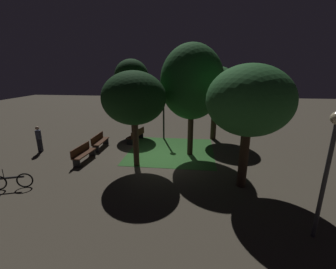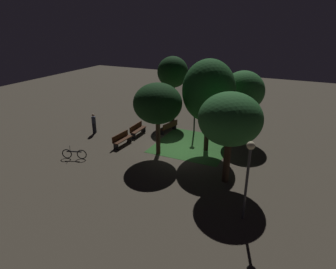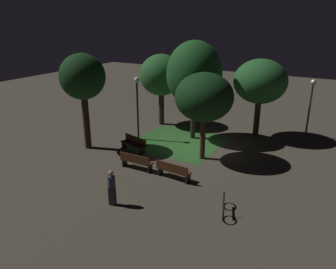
{
  "view_description": "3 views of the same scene",
  "coord_description": "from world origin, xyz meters",
  "px_view_note": "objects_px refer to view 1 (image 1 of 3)",
  "views": [
    {
      "loc": [
        12.04,
        1.88,
        4.88
      ],
      "look_at": [
        -0.95,
        0.32,
        1.1
      ],
      "focal_mm": 24.1,
      "sensor_mm": 36.0,
      "label": 1
    },
    {
      "loc": [
        17.35,
        7.18,
        8.58
      ],
      "look_at": [
        0.46,
        -0.74,
        1.16
      ],
      "focal_mm": 31.25,
      "sensor_mm": 36.0,
      "label": 2
    },
    {
      "loc": [
        8.13,
        -16.92,
        7.55
      ],
      "look_at": [
        -1.25,
        -0.54,
        0.81
      ],
      "focal_mm": 35.25,
      "sensor_mm": 36.0,
      "label": 3
    }
  ],
  "objects_px": {
    "bench_front_right": "(136,135)",
    "pedestrian": "(39,138)",
    "bench_path_side": "(100,141)",
    "tree_lawn_side": "(216,88)",
    "bench_lawn_edge": "(83,153)",
    "lamp_post_near_wall": "(164,100)",
    "bicycle": "(12,181)",
    "lamp_post_plaza_east": "(330,154)",
    "tree_right_canopy": "(192,82)",
    "tree_back_right": "(249,101)",
    "tree_back_left": "(132,78)",
    "tree_tall_center": "(134,98)"
  },
  "relations": [
    {
      "from": "tree_back_right",
      "to": "tree_lawn_side",
      "type": "relative_size",
      "value": 1.0
    },
    {
      "from": "lamp_post_plaza_east",
      "to": "bicycle",
      "type": "relative_size",
      "value": 2.43
    },
    {
      "from": "tree_right_canopy",
      "to": "tree_back_left",
      "type": "xyz_separation_m",
      "value": [
        -4.79,
        -4.73,
        0.08
      ]
    },
    {
      "from": "bench_path_side",
      "to": "tree_lawn_side",
      "type": "xyz_separation_m",
      "value": [
        -2.88,
        7.39,
        3.14
      ]
    },
    {
      "from": "bench_front_right",
      "to": "tree_back_left",
      "type": "xyz_separation_m",
      "value": [
        -2.76,
        -0.93,
        3.8
      ]
    },
    {
      "from": "bench_front_right",
      "to": "pedestrian",
      "type": "distance_m",
      "value": 5.99
    },
    {
      "from": "tree_back_left",
      "to": "lamp_post_plaza_east",
      "type": "xyz_separation_m",
      "value": [
        11.25,
        8.64,
        -1.6
      ]
    },
    {
      "from": "tree_lawn_side",
      "to": "tree_back_left",
      "type": "bearing_deg",
      "value": -102.91
    },
    {
      "from": "tree_back_right",
      "to": "tree_back_left",
      "type": "xyz_separation_m",
      "value": [
        -8.32,
        -7.04,
        0.59
      ]
    },
    {
      "from": "bench_lawn_edge",
      "to": "tree_tall_center",
      "type": "distance_m",
      "value": 4.31
    },
    {
      "from": "bench_front_right",
      "to": "tree_right_canopy",
      "type": "bearing_deg",
      "value": 61.82
    },
    {
      "from": "lamp_post_plaza_east",
      "to": "tree_back_right",
      "type": "bearing_deg",
      "value": -151.42
    },
    {
      "from": "tree_tall_center",
      "to": "bicycle",
      "type": "height_order",
      "value": "tree_tall_center"
    },
    {
      "from": "tree_lawn_side",
      "to": "tree_tall_center",
      "type": "relative_size",
      "value": 1.06
    },
    {
      "from": "tree_right_canopy",
      "to": "bicycle",
      "type": "xyz_separation_m",
      "value": [
        4.95,
        -7.38,
        -3.86
      ]
    },
    {
      "from": "tree_right_canopy",
      "to": "bench_front_right",
      "type": "bearing_deg",
      "value": -118.18
    },
    {
      "from": "lamp_post_near_wall",
      "to": "bench_front_right",
      "type": "bearing_deg",
      "value": -62.73
    },
    {
      "from": "tree_back_left",
      "to": "pedestrian",
      "type": "distance_m",
      "value": 7.8
    },
    {
      "from": "tree_lawn_side",
      "to": "lamp_post_near_wall",
      "type": "relative_size",
      "value": 1.26
    },
    {
      "from": "bench_lawn_edge",
      "to": "tree_back_right",
      "type": "relative_size",
      "value": 0.36
    },
    {
      "from": "tree_back_left",
      "to": "tree_lawn_side",
      "type": "bearing_deg",
      "value": 77.09
    },
    {
      "from": "tree_back_left",
      "to": "tree_tall_center",
      "type": "relative_size",
      "value": 1.17
    },
    {
      "from": "tree_tall_center",
      "to": "bicycle",
      "type": "distance_m",
      "value": 6.38
    },
    {
      "from": "tree_lawn_side",
      "to": "pedestrian",
      "type": "height_order",
      "value": "tree_lawn_side"
    },
    {
      "from": "tree_tall_center",
      "to": "bench_path_side",
      "type": "bearing_deg",
      "value": -128.06
    },
    {
      "from": "bench_front_right",
      "to": "lamp_post_plaza_east",
      "type": "xyz_separation_m",
      "value": [
        8.5,
        7.71,
        2.19
      ]
    },
    {
      "from": "bench_front_right",
      "to": "lamp_post_plaza_east",
      "type": "height_order",
      "value": "lamp_post_plaza_east"
    },
    {
      "from": "pedestrian",
      "to": "tree_back_right",
      "type": "bearing_deg",
      "value": 75.86
    },
    {
      "from": "bench_lawn_edge",
      "to": "lamp_post_near_wall",
      "type": "xyz_separation_m",
      "value": [
        -4.7,
        3.82,
        2.33
      ]
    },
    {
      "from": "bench_path_side",
      "to": "tree_back_left",
      "type": "bearing_deg",
      "value": 165.98
    },
    {
      "from": "bench_path_side",
      "to": "bicycle",
      "type": "height_order",
      "value": "bicycle"
    },
    {
      "from": "bench_path_side",
      "to": "lamp_post_plaza_east",
      "type": "bearing_deg",
      "value": 54.51
    },
    {
      "from": "bench_lawn_edge",
      "to": "tree_back_right",
      "type": "distance_m",
      "value": 8.91
    },
    {
      "from": "bench_lawn_edge",
      "to": "tree_back_left",
      "type": "xyz_separation_m",
      "value": [
        -6.53,
        1.08,
        3.8
      ]
    },
    {
      "from": "tree_right_canopy",
      "to": "lamp_post_near_wall",
      "type": "height_order",
      "value": "tree_right_canopy"
    },
    {
      "from": "pedestrian",
      "to": "bench_lawn_edge",
      "type": "bearing_deg",
      "value": 71.84
    },
    {
      "from": "bench_front_right",
      "to": "pedestrian",
      "type": "bearing_deg",
      "value": -63.42
    },
    {
      "from": "bench_front_right",
      "to": "lamp_post_near_wall",
      "type": "distance_m",
      "value": 3.09
    },
    {
      "from": "bench_lawn_edge",
      "to": "lamp_post_near_wall",
      "type": "bearing_deg",
      "value": 140.92
    },
    {
      "from": "bicycle",
      "to": "tree_back_left",
      "type": "bearing_deg",
      "value": 164.78
    },
    {
      "from": "lamp_post_plaza_east",
      "to": "tree_right_canopy",
      "type": "bearing_deg",
      "value": -148.81
    },
    {
      "from": "tree_lawn_side",
      "to": "tree_tall_center",
      "type": "height_order",
      "value": "tree_lawn_side"
    },
    {
      "from": "tree_back_left",
      "to": "tree_lawn_side",
      "type": "distance_m",
      "value": 6.51
    },
    {
      "from": "tree_tall_center",
      "to": "bicycle",
      "type": "xyz_separation_m",
      "value": [
        3.03,
        -4.62,
        -3.18
      ]
    },
    {
      "from": "lamp_post_plaza_east",
      "to": "pedestrian",
      "type": "height_order",
      "value": "lamp_post_plaza_east"
    },
    {
      "from": "bench_lawn_edge",
      "to": "tree_lawn_side",
      "type": "relative_size",
      "value": 0.36
    },
    {
      "from": "bench_front_right",
      "to": "pedestrian",
      "type": "height_order",
      "value": "pedestrian"
    },
    {
      "from": "tree_right_canopy",
      "to": "tree_tall_center",
      "type": "height_order",
      "value": "tree_right_canopy"
    },
    {
      "from": "bench_path_side",
      "to": "bench_lawn_edge",
      "type": "relative_size",
      "value": 0.99
    },
    {
      "from": "tree_lawn_side",
      "to": "lamp_post_near_wall",
      "type": "xyz_separation_m",
      "value": [
        0.38,
        -3.57,
        -0.81
      ]
    }
  ]
}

